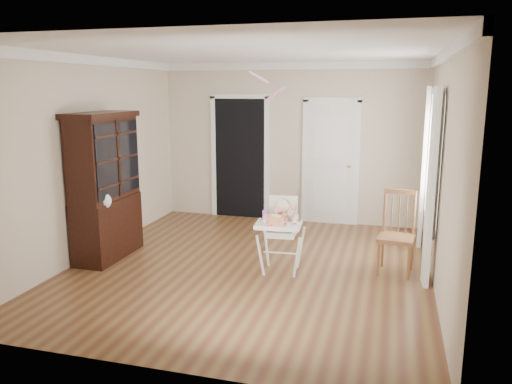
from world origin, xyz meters
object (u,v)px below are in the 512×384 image
(high_chair, at_px, (281,226))
(china_cabinet, at_px, (105,186))
(cake, at_px, (276,221))
(dining_chair, at_px, (397,235))
(sippy_cup, at_px, (265,216))

(high_chair, distance_m, china_cabinet, 2.44)
(cake, xyz_separation_m, china_cabinet, (-2.39, 0.20, 0.25))
(dining_chair, bearing_deg, china_cabinet, -166.87)
(cake, relative_size, dining_chair, 0.26)
(high_chair, relative_size, dining_chair, 0.93)
(high_chair, height_order, dining_chair, dining_chair)
(sippy_cup, bearing_deg, china_cabinet, 178.86)
(cake, distance_m, china_cabinet, 2.42)
(high_chair, xyz_separation_m, cake, (-0.01, -0.26, 0.14))
(china_cabinet, bearing_deg, sippy_cup, -1.14)
(high_chair, height_order, china_cabinet, china_cabinet)
(sippy_cup, height_order, dining_chair, dining_chair)
(sippy_cup, bearing_deg, cake, -42.32)
(high_chair, distance_m, dining_chair, 1.44)
(sippy_cup, bearing_deg, dining_chair, 16.87)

